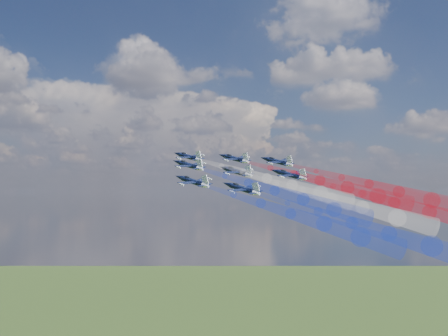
# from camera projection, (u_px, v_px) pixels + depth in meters

# --- Properties ---
(jet_lead) EXTENTS (15.82, 15.55, 7.58)m
(jet_lead) POSITION_uv_depth(u_px,v_px,m) (189.00, 157.00, 147.48)
(jet_lead) COLOR black
(trail_lead) EXTENTS (39.57, 33.16, 15.87)m
(trail_lead) POSITION_uv_depth(u_px,v_px,m) (267.00, 179.00, 128.07)
(trail_lead) COLOR white
(jet_inner_left) EXTENTS (15.82, 15.55, 7.58)m
(jet_inner_left) POSITION_uv_depth(u_px,v_px,m) (189.00, 165.00, 136.17)
(jet_inner_left) COLOR black
(trail_inner_left) EXTENTS (39.57, 33.16, 15.87)m
(trail_inner_left) POSITION_uv_depth(u_px,v_px,m) (275.00, 191.00, 116.76)
(trail_inner_left) COLOR #1732CA
(jet_inner_right) EXTENTS (15.82, 15.55, 7.58)m
(jet_inner_right) POSITION_uv_depth(u_px,v_px,m) (235.00, 159.00, 147.76)
(jet_inner_right) COLOR black
(trail_inner_right) EXTENTS (39.57, 33.16, 15.87)m
(trail_inner_right) POSITION_uv_depth(u_px,v_px,m) (320.00, 181.00, 128.35)
(trail_inner_right) COLOR red
(jet_outer_left) EXTENTS (15.82, 15.55, 7.58)m
(jet_outer_left) POSITION_uv_depth(u_px,v_px,m) (193.00, 182.00, 122.91)
(jet_outer_left) COLOR black
(trail_outer_left) EXTENTS (39.57, 33.16, 15.87)m
(trail_outer_left) POSITION_uv_depth(u_px,v_px,m) (291.00, 213.00, 103.50)
(trail_outer_left) COLOR #1732CA
(jet_center_third) EXTENTS (15.82, 15.55, 7.58)m
(jet_center_third) POSITION_uv_depth(u_px,v_px,m) (236.00, 171.00, 134.82)
(jet_center_third) COLOR black
(trail_center_third) EXTENTS (39.57, 33.16, 15.87)m
(trail_center_third) POSITION_uv_depth(u_px,v_px,m) (331.00, 198.00, 115.41)
(trail_center_third) COLOR white
(jet_outer_right) EXTENTS (15.82, 15.55, 7.58)m
(jet_outer_right) POSITION_uv_depth(u_px,v_px,m) (278.00, 162.00, 147.47)
(jet_outer_right) COLOR black
(trail_outer_right) EXTENTS (39.57, 33.16, 15.87)m
(trail_outer_right) POSITION_uv_depth(u_px,v_px,m) (369.00, 184.00, 128.06)
(trail_outer_right) COLOR red
(jet_rear_left) EXTENTS (15.82, 15.55, 7.58)m
(jet_rear_left) POSITION_uv_depth(u_px,v_px,m) (242.00, 189.00, 120.47)
(jet_rear_left) COLOR black
(trail_rear_left) EXTENTS (39.57, 33.16, 15.87)m
(trail_rear_left) POSITION_uv_depth(u_px,v_px,m) (352.00, 223.00, 101.06)
(trail_rear_left) COLOR #1732CA
(jet_rear_right) EXTENTS (15.82, 15.55, 7.58)m
(jet_rear_right) POSITION_uv_depth(u_px,v_px,m) (290.00, 175.00, 133.79)
(jet_rear_right) COLOR black
(trail_rear_right) EXTENTS (39.57, 33.16, 15.87)m
(trail_rear_right) POSITION_uv_depth(u_px,v_px,m) (394.00, 202.00, 114.38)
(trail_rear_right) COLOR red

